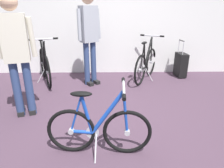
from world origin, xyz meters
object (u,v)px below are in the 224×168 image
display_bike_right (146,64)px  visitor_near_wall (17,51)px  display_bike_left (45,65)px  folding_bike_foreground (99,128)px  visitor_browsing (89,33)px  rolling_suitcase (181,65)px

display_bike_right → visitor_near_wall: size_ratio=0.72×
display_bike_left → folding_bike_foreground: bearing=-61.6°
display_bike_right → visitor_browsing: (-1.18, -0.21, 0.68)m
folding_bike_foreground → display_bike_right: 2.54m
display_bike_right → rolling_suitcase: bearing=13.7°
display_bike_left → visitor_browsing: 1.17m
visitor_browsing → folding_bike_foreground: bearing=-83.1°
visitor_near_wall → rolling_suitcase: bearing=30.8°
visitor_browsing → visitor_near_wall: bearing=-123.3°
display_bike_left → rolling_suitcase: (2.97, 0.32, -0.08)m
display_bike_right → visitor_near_wall: 2.60m
visitor_near_wall → display_bike_left: bearing=94.3°
rolling_suitcase → visitor_near_wall: bearing=-149.2°
visitor_browsing → display_bike_left: bearing=174.4°
visitor_near_wall → display_bike_right: bearing=36.5°
visitor_browsing → rolling_suitcase: visitor_browsing is taller
folding_bike_foreground → display_bike_left: display_bike_left is taller
display_bike_left → rolling_suitcase: 2.99m
visitor_near_wall → folding_bike_foreground: bearing=-37.8°
visitor_browsing → rolling_suitcase: bearing=11.7°
display_bike_left → rolling_suitcase: display_bike_left is taller
display_bike_left → visitor_near_wall: 1.51m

